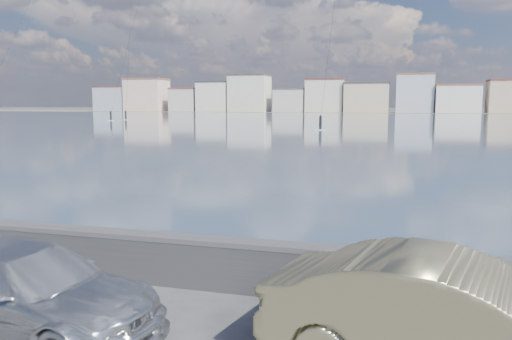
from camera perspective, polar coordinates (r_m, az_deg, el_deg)
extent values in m
cube|color=#394764|center=(97.76, 13.16, 5.38)|extent=(500.00, 177.00, 0.00)
cube|color=#4C473D|center=(206.18, 14.37, 6.46)|extent=(500.00, 60.00, 0.00)
cube|color=#28282B|center=(10.10, -7.57, -10.65)|extent=(400.00, 0.35, 0.90)
cylinder|color=#28282B|center=(9.97, -7.62, -8.20)|extent=(400.00, 0.36, 0.36)
cube|color=#9EA8B7|center=(224.31, -15.90, 7.76)|extent=(14.00, 11.00, 10.00)
cube|color=#562D23|center=(224.40, -15.95, 9.12)|extent=(14.28, 11.22, 0.60)
cube|color=beige|center=(216.73, -12.37, 8.29)|extent=(16.00, 12.00, 13.00)
cube|color=brown|center=(216.93, -12.42, 10.08)|extent=(16.32, 12.24, 0.60)
cube|color=beige|center=(209.19, -8.06, 7.87)|extent=(11.00, 10.00, 9.00)
cube|color=brown|center=(209.26, -8.09, 9.18)|extent=(11.22, 10.20, 0.60)
cube|color=silver|center=(204.40, -4.69, 8.28)|extent=(13.00, 11.00, 11.50)
cube|color=#2D2D33|center=(204.56, -4.70, 9.97)|extent=(13.26, 11.22, 0.60)
cube|color=beige|center=(199.94, -0.74, 8.67)|extent=(15.00, 12.00, 14.00)
cube|color=#383330|center=(200.19, -0.74, 10.76)|extent=(15.30, 12.24, 0.60)
cube|color=beige|center=(195.99, 3.95, 7.87)|extent=(12.00, 10.00, 8.50)
cube|color=#4C423D|center=(196.06, 3.96, 9.20)|extent=(12.24, 10.20, 0.60)
cube|color=beige|center=(193.79, 7.91, 8.33)|extent=(14.00, 11.00, 12.00)
cube|color=#562D23|center=(193.96, 7.95, 10.20)|extent=(14.28, 11.22, 0.60)
cube|color=beige|center=(192.37, 12.53, 8.01)|extent=(16.00, 13.00, 10.50)
cube|color=#383330|center=(192.50, 12.58, 9.66)|extent=(16.32, 13.26, 0.60)
cube|color=#B2B7C6|center=(192.28, 17.67, 8.28)|extent=(13.00, 10.00, 13.50)
cube|color=brown|center=(192.52, 17.75, 10.37)|extent=(13.26, 10.20, 0.60)
cube|color=white|center=(193.34, 21.97, 7.49)|extent=(15.00, 12.00, 9.50)
cube|color=brown|center=(193.44, 22.05, 8.98)|extent=(15.30, 12.24, 0.60)
cube|color=#CCB293|center=(195.70, 26.53, 7.45)|extent=(11.00, 9.00, 11.00)
cube|color=brown|center=(195.84, 26.63, 9.15)|extent=(11.22, 9.18, 0.60)
imported|color=#B8BBBF|center=(8.90, -24.64, -12.27)|extent=(4.96, 2.63, 1.37)
imported|color=tan|center=(7.18, 21.62, -15.82)|extent=(5.24, 2.83, 1.64)
cube|color=white|center=(104.18, -16.24, 5.43)|extent=(1.40, 0.42, 0.08)
cylinder|color=black|center=(104.15, -16.26, 5.93)|extent=(0.36, 0.36, 1.70)
sphere|color=black|center=(104.13, -16.28, 6.42)|extent=(0.28, 0.28, 0.28)
cylinder|color=black|center=(109.66, -14.45, 13.50)|extent=(1.63, 12.41, 27.70)
cube|color=white|center=(108.82, -14.65, 5.58)|extent=(1.40, 0.42, 0.08)
cylinder|color=black|center=(108.80, -14.67, 6.05)|extent=(0.36, 0.36, 1.70)
sphere|color=black|center=(108.78, -14.68, 6.52)|extent=(0.28, 0.28, 0.28)
cylinder|color=black|center=(114.28, -14.21, 15.45)|extent=(1.80, 9.16, 36.36)
cylinder|color=black|center=(91.21, -25.45, 14.65)|extent=(4.01, 15.77, 29.02)
cube|color=white|center=(66.84, 7.36, 4.58)|extent=(1.40, 0.42, 0.08)
cylinder|color=black|center=(66.80, 7.38, 5.35)|extent=(0.36, 0.36, 1.70)
sphere|color=black|center=(66.77, 7.39, 6.12)|extent=(0.28, 0.28, 0.28)
cylinder|color=black|center=(71.77, 8.62, 15.80)|extent=(1.36, 8.86, 25.08)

